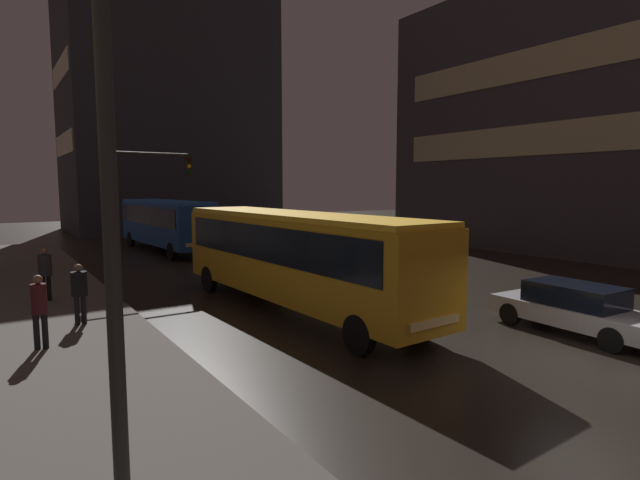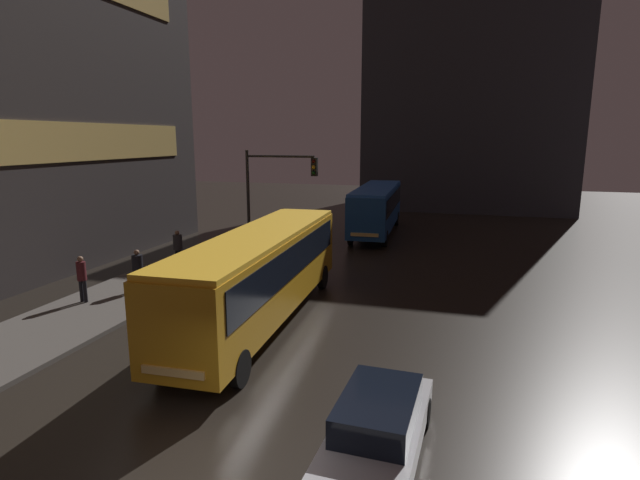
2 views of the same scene
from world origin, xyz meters
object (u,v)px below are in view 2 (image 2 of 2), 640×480
at_px(pedestrian_mid, 138,266).
at_px(pedestrian_far, 82,275).
at_px(pedestrian_near, 178,245).
at_px(bus_far, 377,205).
at_px(car_taxi, 378,426).
at_px(traffic_light_main, 273,186).
at_px(bus_near, 261,268).

height_order(pedestrian_mid, pedestrian_far, pedestrian_far).
bearing_deg(pedestrian_mid, pedestrian_near, 96.09).
height_order(bus_far, pedestrian_far, bus_far).
xyz_separation_m(car_taxi, traffic_light_main, (-8.02, 14.76, 3.26)).
relative_size(bus_far, pedestrian_mid, 6.20).
height_order(pedestrian_far, traffic_light_main, traffic_light_main).
xyz_separation_m(car_taxi, pedestrian_far, (-12.53, 6.15, 0.50)).
distance_m(bus_near, pedestrian_mid, 6.45).
bearing_deg(car_taxi, pedestrian_mid, -32.85).
relative_size(bus_near, car_taxi, 2.69).
bearing_deg(pedestrian_far, pedestrian_mid, -9.08).
bearing_deg(pedestrian_far, pedestrian_near, 16.15).
height_order(bus_far, traffic_light_main, traffic_light_main).
distance_m(bus_far, pedestrian_mid, 17.44).
height_order(car_taxi, pedestrian_far, pedestrian_far).
bearing_deg(bus_near, pedestrian_mid, -16.48).
bearing_deg(bus_far, pedestrian_far, 62.14).
bearing_deg(car_taxi, pedestrian_near, -42.68).
height_order(bus_near, traffic_light_main, traffic_light_main).
bearing_deg(bus_far, traffic_light_main, 64.59).
bearing_deg(bus_near, traffic_light_main, -73.32).
relative_size(pedestrian_near, pedestrian_far, 1.00).
relative_size(car_taxi, pedestrian_far, 2.43).
relative_size(bus_far, car_taxi, 2.43).
xyz_separation_m(bus_far, car_taxi, (4.20, -23.89, -1.26)).
distance_m(bus_near, traffic_light_main, 9.03).
relative_size(bus_far, pedestrian_far, 5.92).
bearing_deg(pedestrian_near, traffic_light_main, -54.07).
relative_size(bus_near, bus_far, 1.11).
distance_m(car_taxi, pedestrian_far, 13.96).
bearing_deg(car_taxi, bus_near, -48.72).
relative_size(car_taxi, pedestrian_mid, 2.55).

